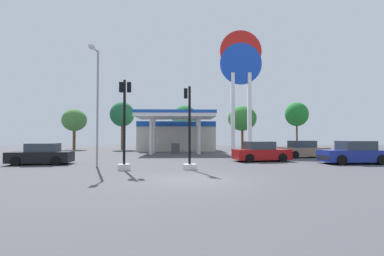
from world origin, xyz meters
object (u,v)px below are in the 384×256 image
Objects in this scene: station_pole_sign at (241,73)px; tree_3 at (242,118)px; car_2 at (303,150)px; traffic_signal_1 at (189,147)px; car_0 at (354,153)px; car_1 at (41,155)px; tree_1 at (122,114)px; car_3 at (261,152)px; corner_streetlamp at (97,97)px; traffic_signal_0 at (124,137)px; tree_0 at (74,120)px; tree_2 at (185,118)px; tree_4 at (297,114)px.

station_pole_sign is 10.66m from tree_3.
traffic_signal_1 reaches higher than car_2.
station_pole_sign is 3.18× the size of car_0.
tree_1 reaches higher than car_1.
car_3 is 12.32m from corner_streetlamp.
car_2 is at bearing -59.20° from station_pole_sign.
traffic_signal_0 is (-9.81, -15.68, -7.23)m from station_pole_sign.
tree_0 is 0.90× the size of tree_3.
traffic_signal_0 is at bearing -147.67° from car_2.
tree_0 is 0.91× the size of tree_2.
station_pole_sign is 11.59m from car_2.
car_1 is at bearing -74.19° from tree_0.
tree_4 reaches higher than traffic_signal_1.
tree_4 reaches higher than car_0.
car_3 is at bearing 160.58° from car_0.
traffic_signal_0 reaches higher than car_0.
car_3 is 0.64× the size of tree_4.
car_1 is at bearing -142.44° from station_pole_sign.
traffic_signal_1 is 6.47m from corner_streetlamp.
tree_4 is at bearing 51.03° from traffic_signal_0.
traffic_signal_1 reaches higher than car_3.
station_pole_sign is 2.94× the size of traffic_signal_1.
tree_2 is at bearing 118.63° from car_0.
tree_0 is (-5.96, 21.03, 3.49)m from car_1.
traffic_signal_0 is 3.67m from traffic_signal_1.
station_pole_sign is 11.63m from tree_2.
traffic_signal_1 is 26.35m from tree_3.
tree_1 reaches higher than tree_0.
tree_0 is (-21.98, 8.71, -4.93)m from station_pole_sign.
tree_0 is 6.91m from tree_1.
car_3 is 20.21m from tree_2.
traffic_signal_0 is 3.48m from corner_streetlamp.
tree_4 is (16.17, 24.18, 3.77)m from traffic_signal_1.
tree_2 is at bearing -179.35° from tree_4.
traffic_signal_0 is (-9.14, -5.24, 1.15)m from car_3.
car_3 is (-5.85, 2.06, -0.03)m from car_0.
car_2 is at bearing 39.64° from traffic_signal_1.
car_0 is 0.65× the size of tree_1.
tree_3 is at bearing 50.13° from car_1.
corner_streetlamp is at bearing 168.53° from traffic_signal_1.
traffic_signal_1 is 29.33m from tree_4.
corner_streetlamp is at bearing -155.09° from car_2.
tree_1 is at bearing -176.98° from tree_2.
tree_0 is (-21.32, 19.14, 3.46)m from car_3.
tree_2 is at bearing 65.14° from car_1.
traffic_signal_0 is 31.62m from tree_4.
traffic_signal_1 is at bearing -138.05° from car_3.
tree_3 is (8.45, 0.80, 0.03)m from tree_2.
tree_1 reaches higher than traffic_signal_1.
car_0 is at bearing -45.42° from tree_1.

